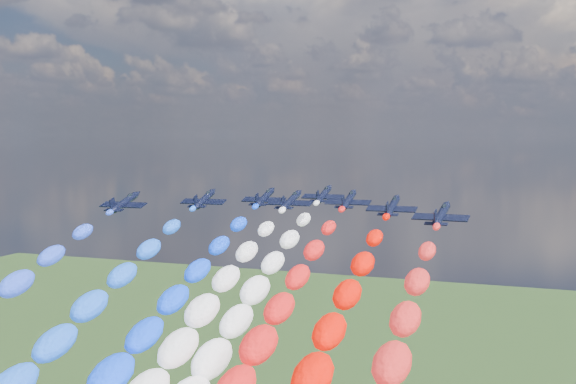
% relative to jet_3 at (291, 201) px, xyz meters
% --- Properties ---
extents(jet_0, '(9.13, 12.28, 5.65)m').
position_rel_jet_3_xyz_m(jet_0, '(-27.80, -14.29, 0.00)').
color(jet_0, black).
extents(jet_1, '(9.56, 12.58, 5.65)m').
position_rel_jet_3_xyz_m(jet_1, '(-16.81, -3.23, 0.00)').
color(jet_1, black).
extents(jet_2, '(9.01, 12.19, 5.65)m').
position_rel_jet_3_xyz_m(jet_2, '(-7.26, 4.55, 0.00)').
color(jet_2, black).
extents(jet_3, '(8.97, 12.16, 5.65)m').
position_rel_jet_3_xyz_m(jet_3, '(0.00, 0.00, 0.00)').
color(jet_3, black).
extents(jet_4, '(8.91, 12.12, 5.65)m').
position_rel_jet_3_xyz_m(jet_4, '(1.61, 15.79, 0.00)').
color(jet_4, black).
extents(jet_5, '(9.12, 12.27, 5.65)m').
position_rel_jet_3_xyz_m(jet_5, '(9.99, 5.18, 0.00)').
color(jet_5, black).
extents(jet_6, '(8.89, 12.11, 5.65)m').
position_rel_jet_3_xyz_m(jet_6, '(20.62, -4.61, 0.00)').
color(jet_6, black).
extents(jet_7, '(9.50, 12.54, 5.65)m').
position_rel_jet_3_xyz_m(jet_7, '(30.69, -15.10, 0.00)').
color(jet_7, black).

